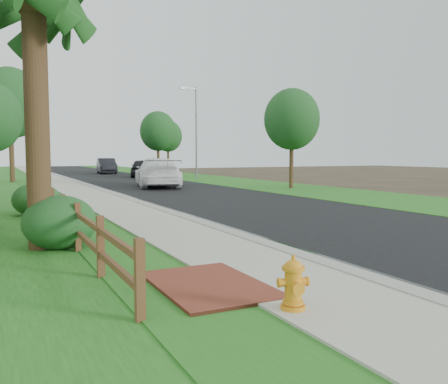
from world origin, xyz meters
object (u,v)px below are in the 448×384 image
streetlight (195,127)px  white_suv (157,173)px  ranch_fence (57,208)px  fire_hydrant (293,285)px  dark_car_mid (142,168)px

streetlight → white_suv: bearing=-125.6°
ranch_fence → fire_hydrant: 9.21m
dark_car_mid → streetlight: 6.67m
fire_hydrant → white_suv: white_suv is taller
fire_hydrant → white_suv: size_ratio=0.11×
white_suv → dark_car_mid: size_ratio=1.31×
white_suv → fire_hydrant: bearing=88.0°
white_suv → streetlight: (6.27, 8.75, 3.54)m
dark_car_mid → streetlight: streetlight is taller
ranch_fence → dark_car_mid: size_ratio=3.44×
ranch_fence → fire_hydrant: bearing=-78.1°
dark_car_mid → white_suv: bearing=96.4°
ranch_fence → dark_car_mid: 30.47m
ranch_fence → streetlight: 28.25m
ranch_fence → streetlight: (14.25, 24.08, 3.87)m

